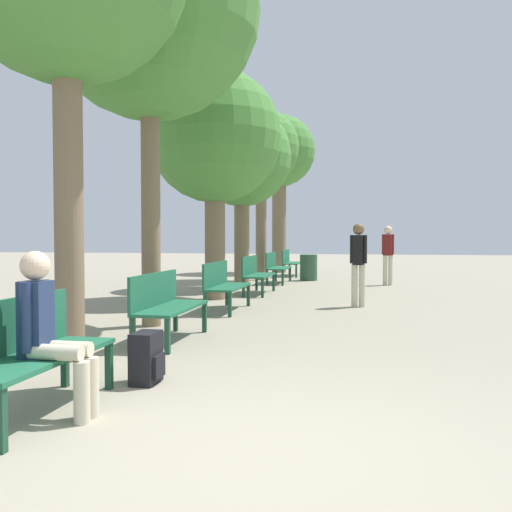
# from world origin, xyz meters

# --- Properties ---
(ground_plane) EXTENTS (80.00, 80.00, 0.00)m
(ground_plane) POSITION_xyz_m (0.00, 0.00, 0.00)
(ground_plane) COLOR gray
(bench_row_0) EXTENTS (0.54, 1.68, 0.93)m
(bench_row_0) POSITION_xyz_m (-1.93, 0.43, 0.54)
(bench_row_0) COLOR #1E6042
(bench_row_0) RESTS_ON ground_plane
(bench_row_1) EXTENTS (0.54, 1.68, 0.93)m
(bench_row_1) POSITION_xyz_m (-1.93, 3.61, 0.54)
(bench_row_1) COLOR #1E6042
(bench_row_1) RESTS_ON ground_plane
(bench_row_2) EXTENTS (0.54, 1.68, 0.93)m
(bench_row_2) POSITION_xyz_m (-1.93, 6.78, 0.54)
(bench_row_2) COLOR #1E6042
(bench_row_2) RESTS_ON ground_plane
(bench_row_3) EXTENTS (0.54, 1.68, 0.93)m
(bench_row_3) POSITION_xyz_m (-1.93, 9.96, 0.54)
(bench_row_3) COLOR #1E6042
(bench_row_3) RESTS_ON ground_plane
(bench_row_4) EXTENTS (0.54, 1.68, 0.93)m
(bench_row_4) POSITION_xyz_m (-1.93, 13.14, 0.54)
(bench_row_4) COLOR #1E6042
(bench_row_4) RESTS_ON ground_plane
(bench_row_5) EXTENTS (0.54, 1.68, 0.93)m
(bench_row_5) POSITION_xyz_m (-1.93, 16.31, 0.54)
(bench_row_5) COLOR #1E6042
(bench_row_5) RESTS_ON ground_plane
(tree_row_1) EXTENTS (3.47, 3.47, 6.72)m
(tree_row_1) POSITION_xyz_m (-2.60, 4.83, 4.96)
(tree_row_1) COLOR #7A664C
(tree_row_1) RESTS_ON ground_plane
(tree_row_2) EXTENTS (2.98, 2.98, 5.14)m
(tree_row_2) POSITION_xyz_m (-2.60, 8.68, 3.60)
(tree_row_2) COLOR #7A664C
(tree_row_2) RESTS_ON ground_plane
(tree_row_3) EXTENTS (2.71, 2.71, 4.93)m
(tree_row_3) POSITION_xyz_m (-2.60, 11.47, 3.52)
(tree_row_3) COLOR #7A664C
(tree_row_3) RESTS_ON ground_plane
(tree_row_4) EXTENTS (2.45, 2.45, 5.48)m
(tree_row_4) POSITION_xyz_m (-2.60, 14.34, 4.18)
(tree_row_4) COLOR #7A664C
(tree_row_4) RESTS_ON ground_plane
(tree_row_5) EXTENTS (2.77, 2.77, 6.08)m
(tree_row_5) POSITION_xyz_m (-2.60, 18.17, 4.56)
(tree_row_5) COLOR #7A664C
(tree_row_5) RESTS_ON ground_plane
(person_seated) EXTENTS (0.60, 0.34, 1.31)m
(person_seated) POSITION_xyz_m (-1.68, 0.36, 0.70)
(person_seated) COLOR beige
(person_seated) RESTS_ON ground_plane
(backpack) EXTENTS (0.26, 0.36, 0.50)m
(backpack) POSITION_xyz_m (-1.33, 1.49, 0.25)
(backpack) COLOR black
(backpack) RESTS_ON ground_plane
(pedestrian_near) EXTENTS (0.34, 0.27, 1.70)m
(pedestrian_near) POSITION_xyz_m (1.34, 13.09, 0.97)
(pedestrian_near) COLOR beige
(pedestrian_near) RESTS_ON ground_plane
(pedestrian_mid) EXTENTS (0.34, 0.27, 1.67)m
(pedestrian_mid) POSITION_xyz_m (0.59, 7.88, 0.96)
(pedestrian_mid) COLOR beige
(pedestrian_mid) RESTS_ON ground_plane
(trash_bin) EXTENTS (0.55, 0.55, 0.82)m
(trash_bin) POSITION_xyz_m (-1.07, 14.39, 0.41)
(trash_bin) COLOR #2D5138
(trash_bin) RESTS_ON ground_plane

